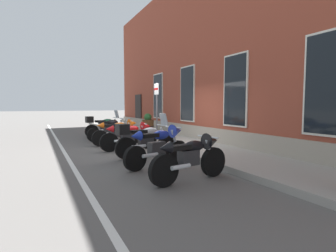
{
  "coord_description": "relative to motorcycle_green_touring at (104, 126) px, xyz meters",
  "views": [
    {
      "loc": [
        9.02,
        -4.0,
        1.6
      ],
      "look_at": [
        -0.64,
        0.74,
        0.75
      ],
      "focal_mm": 28.7,
      "sensor_mm": 36.0,
      "label": 1
    }
  ],
  "objects": [
    {
      "name": "ground_plane",
      "position": [
        4.25,
        1.04,
        -0.56
      ],
      "size": [
        140.0,
        140.0,
        0.0
      ],
      "primitive_type": "plane",
      "color": "#565451"
    },
    {
      "name": "sidewalk",
      "position": [
        4.25,
        2.16,
        -0.48
      ],
      "size": [
        28.96,
        2.24,
        0.15
      ],
      "primitive_type": "cube",
      "color": "gray",
      "rests_on": "ground_plane"
    },
    {
      "name": "lane_stripe",
      "position": [
        4.25,
        -2.16,
        -0.55
      ],
      "size": [
        28.96,
        0.12,
        0.01
      ],
      "primitive_type": "cube",
      "color": "silver",
      "rests_on": "ground_plane"
    },
    {
      "name": "brick_pub_facade",
      "position": [
        4.25,
        7.02,
        3.26
      ],
      "size": [
        22.96,
        7.58,
        7.65
      ],
      "color": "brown",
      "rests_on": "ground_plane"
    },
    {
      "name": "motorcycle_green_touring",
      "position": [
        0.0,
        0.0,
        0.0
      ],
      "size": [
        0.63,
        2.05,
        1.34
      ],
      "color": "black",
      "rests_on": "ground_plane"
    },
    {
      "name": "motorcycle_black_naked",
      "position": [
        1.52,
        -0.03,
        -0.06
      ],
      "size": [
        0.62,
        2.05,
        1.02
      ],
      "color": "black",
      "rests_on": "ground_plane"
    },
    {
      "name": "motorcycle_orange_sport",
      "position": [
        2.81,
        -0.01,
        0.01
      ],
      "size": [
        0.62,
        2.07,
        1.03
      ],
      "color": "black",
      "rests_on": "ground_plane"
    },
    {
      "name": "motorcycle_red_sport",
      "position": [
        4.23,
        0.02,
        -0.01
      ],
      "size": [
        0.62,
        2.09,
        1.0
      ],
      "color": "black",
      "rests_on": "ground_plane"
    },
    {
      "name": "motorcycle_silver_touring",
      "position": [
        5.67,
        -0.04,
        -0.0
      ],
      "size": [
        0.64,
        2.08,
        1.34
      ],
      "color": "black",
      "rests_on": "ground_plane"
    },
    {
      "name": "motorcycle_blue_sport",
      "position": [
        6.97,
        -0.09,
        0.03
      ],
      "size": [
        0.79,
        2.02,
        1.07
      ],
      "color": "black",
      "rests_on": "ground_plane"
    },
    {
      "name": "motorcycle_black_sport",
      "position": [
        8.5,
        -0.04,
        -0.01
      ],
      "size": [
        0.66,
        2.0,
        0.99
      ],
      "color": "black",
      "rests_on": "ground_plane"
    },
    {
      "name": "parking_sign",
      "position": [
        3.35,
        1.4,
        1.11
      ],
      "size": [
        0.36,
        0.07,
        2.33
      ],
      "color": "#4C4C51",
      "rests_on": "sidewalk"
    },
    {
      "name": "barrel_planter",
      "position": [
        0.12,
        2.31,
        0.02
      ],
      "size": [
        0.65,
        0.65,
        1.0
      ],
      "color": "brown",
      "rests_on": "sidewalk"
    }
  ]
}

